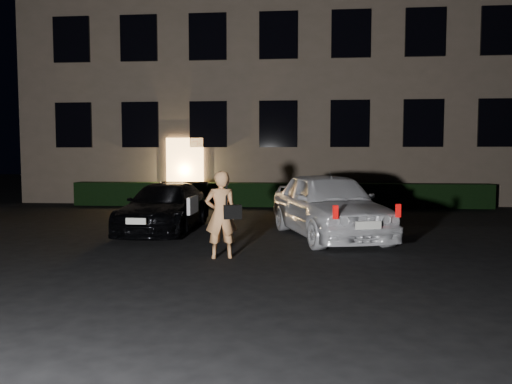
{
  "coord_description": "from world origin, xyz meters",
  "views": [
    {
      "loc": [
        0.81,
        -7.5,
        1.82
      ],
      "look_at": [
        -0.03,
        2.0,
        1.13
      ],
      "focal_mm": 35.0,
      "sensor_mm": 36.0,
      "label": 1
    }
  ],
  "objects": [
    {
      "name": "ground",
      "position": [
        0.0,
        0.0,
        0.0
      ],
      "size": [
        80.0,
        80.0,
        0.0
      ],
      "primitive_type": "plane",
      "color": "black",
      "rests_on": "ground"
    },
    {
      "name": "hedge",
      "position": [
        0.0,
        10.5,
        0.42
      ],
      "size": [
        15.0,
        0.7,
        0.85
      ],
      "primitive_type": "cube",
      "color": "black",
      "rests_on": "ground"
    },
    {
      "name": "building",
      "position": [
        -0.0,
        14.99,
        6.0
      ],
      "size": [
        20.0,
        8.11,
        12.0
      ],
      "color": "#6F604F",
      "rests_on": "ground"
    },
    {
      "name": "hatch",
      "position": [
        1.44,
        3.72,
        0.74
      ],
      "size": [
        2.94,
        4.67,
        1.48
      ],
      "rotation": [
        0.0,
        0.0,
        0.29
      ],
      "color": "white",
      "rests_on": "ground"
    },
    {
      "name": "sedan",
      "position": [
        -2.47,
        4.36,
        0.58
      ],
      "size": [
        1.74,
        4.07,
        1.15
      ],
      "rotation": [
        0.0,
        0.0,
        -0.02
      ],
      "color": "black",
      "rests_on": "ground"
    },
    {
      "name": "man",
      "position": [
        -0.58,
        1.23,
        0.78
      ],
      "size": [
        0.71,
        0.51,
        1.56
      ],
      "rotation": [
        0.0,
        0.0,
        3.4
      ],
      "color": "tan",
      "rests_on": "ground"
    }
  ]
}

